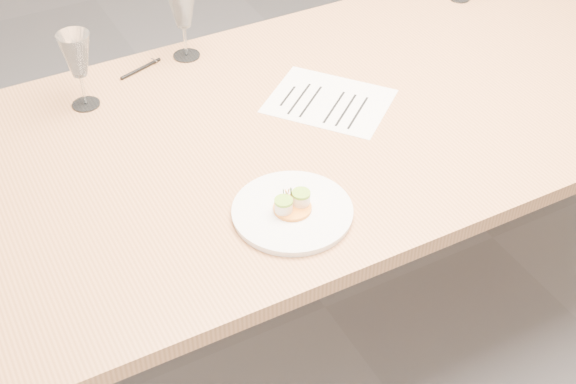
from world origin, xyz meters
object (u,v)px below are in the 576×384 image
dining_table (333,133)px  recipe_sheet (329,101)px  ballpoint_pen (141,69)px  wine_glass_1 (182,8)px  dinner_plate (293,211)px  wine_glass_0 (77,57)px

dining_table → recipe_sheet: (0.01, 0.04, 0.07)m
ballpoint_pen → wine_glass_1: size_ratio=0.61×
dining_table → ballpoint_pen: 0.56m
recipe_sheet → ballpoint_pen: ballpoint_pen is taller
recipe_sheet → wine_glass_1: wine_glass_1 is taller
dining_table → dinner_plate: 0.41m
dinner_plate → recipe_sheet: dinner_plate is taller
recipe_sheet → wine_glass_0: wine_glass_0 is taller
recipe_sheet → wine_glass_0: 0.64m
dining_table → recipe_sheet: recipe_sheet is taller
ballpoint_pen → wine_glass_1: bearing=-15.7°
recipe_sheet → ballpoint_pen: 0.53m
dining_table → ballpoint_pen: ballpoint_pen is taller
dinner_plate → wine_glass_1: 0.73m
dining_table → recipe_sheet: size_ratio=6.30×
wine_glass_0 → dining_table: bearing=-30.6°
dining_table → wine_glass_1: (-0.23, 0.42, 0.22)m
dining_table → dinner_plate: (-0.28, -0.29, 0.08)m
wine_glass_0 → recipe_sheet: bearing=-26.7°
recipe_sheet → ballpoint_pen: (-0.38, 0.37, 0.00)m
wine_glass_1 → ballpoint_pen: bearing=-176.4°
dining_table → dinner_plate: bearing=-133.5°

